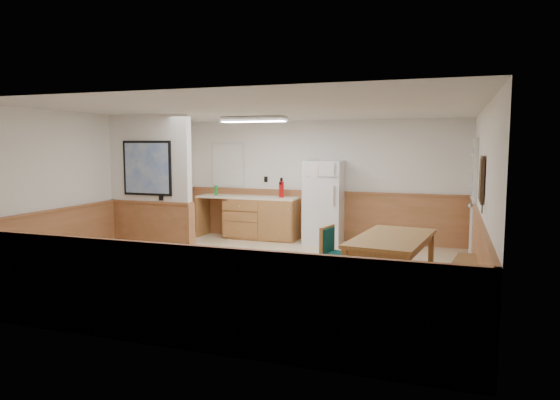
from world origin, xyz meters
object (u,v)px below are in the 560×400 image
at_px(dining_table, 392,243).
at_px(dining_bench, 464,273).
at_px(dining_chair, 333,251).
at_px(soap_bottle, 216,190).
at_px(refrigerator, 324,202).
at_px(fire_extinguisher, 281,189).

distance_m(dining_table, dining_bench, 0.99).
distance_m(dining_chair, soap_bottle, 4.48).
relative_size(dining_table, dining_chair, 2.22).
xyz_separation_m(refrigerator, fire_extinguisher, (-0.93, 0.06, 0.24)).
distance_m(dining_bench, soap_bottle, 5.92).
xyz_separation_m(refrigerator, dining_chair, (0.87, -2.96, -0.34)).
bearing_deg(refrigerator, dining_table, -62.10).
distance_m(dining_table, soap_bottle, 5.07).
relative_size(refrigerator, soap_bottle, 7.91).
distance_m(dining_chair, fire_extinguisher, 3.57).
bearing_deg(dining_bench, dining_table, -176.64).
height_order(dining_table, dining_bench, dining_table).
bearing_deg(soap_bottle, dining_table, -35.73).
xyz_separation_m(fire_extinguisher, soap_bottle, (-1.50, -0.03, -0.07)).
height_order(refrigerator, dining_bench, refrigerator).
height_order(dining_bench, fire_extinguisher, fire_extinguisher).
bearing_deg(soap_bottle, fire_extinguisher, 1.14).
xyz_separation_m(dining_bench, dining_chair, (-1.75, 0.03, 0.15)).
xyz_separation_m(refrigerator, dining_bench, (2.62, -2.99, -0.50)).
height_order(dining_bench, soap_bottle, soap_bottle).
height_order(fire_extinguisher, soap_bottle, fire_extinguisher).
relative_size(dining_bench, dining_chair, 1.80).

